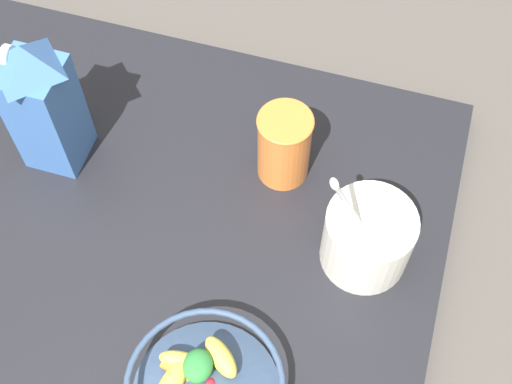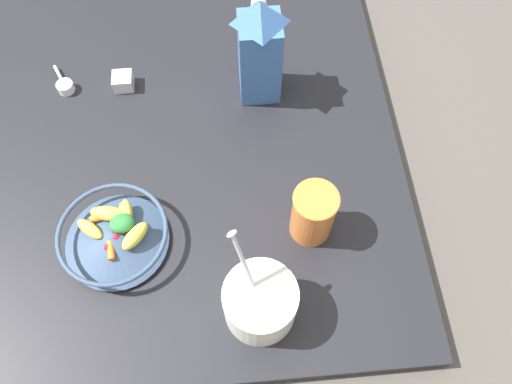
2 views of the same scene
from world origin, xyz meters
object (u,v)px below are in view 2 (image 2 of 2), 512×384
object	(u,v)px
drinking_cup	(313,214)
spice_jar	(123,82)
fruit_bowl	(115,235)
yogurt_tub	(260,302)
milk_carton	(260,51)

from	to	relation	value
drinking_cup	spice_jar	world-z (taller)	drinking_cup
fruit_bowl	spice_jar	bearing A→B (deg)	-89.79
fruit_bowl	spice_jar	xyz separation A→B (m)	(0.00, -0.42, -0.02)
fruit_bowl	yogurt_tub	bearing A→B (deg)	148.85
yogurt_tub	spice_jar	world-z (taller)	yogurt_tub
yogurt_tub	drinking_cup	world-z (taller)	yogurt_tub
fruit_bowl	drinking_cup	distance (m)	0.41
milk_carton	spice_jar	world-z (taller)	milk_carton
milk_carton	fruit_bowl	bearing A→B (deg)	48.72
drinking_cup	spice_jar	bearing A→B (deg)	-45.95
spice_jar	fruit_bowl	bearing A→B (deg)	90.21
drinking_cup	spice_jar	distance (m)	0.59
milk_carton	yogurt_tub	world-z (taller)	milk_carton
fruit_bowl	yogurt_tub	world-z (taller)	yogurt_tub
yogurt_tub	drinking_cup	bearing A→B (deg)	-126.07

